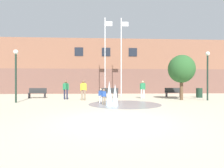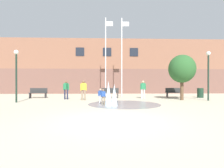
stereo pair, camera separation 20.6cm
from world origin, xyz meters
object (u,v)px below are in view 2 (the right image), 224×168
Objects in this scene: street_tree_near_building at (182,69)px; lamp_post_left_lane at (16,68)px; child_in_fountain at (100,95)px; flagpole_right at (122,55)px; park_bench_under_right_flagpole at (174,92)px; adult_watching at (84,89)px; park_bench_under_left_flagpole at (110,93)px; adult_in_red at (143,88)px; trash_can at (200,93)px; teen_by_trashcan at (66,88)px; park_bench_left_of_flagpoles at (38,93)px; child_with_pink_shirt at (103,96)px; flagpole_left at (106,55)px; lamp_post_right_lane at (208,68)px.

lamp_post_left_lane is at bearing -173.83° from street_tree_near_building.
child_in_fountain is 0.27× the size of lamp_post_left_lane.
street_tree_near_building is (4.47, -4.18, -1.81)m from flagpole_right.
park_bench_under_right_flagpole is at bearing 81.06° from street_tree_near_building.
adult_watching is at bearing 64.10° from child_in_fountain.
child_in_fountain is at bearing -100.64° from park_bench_under_left_flagpole.
adult_in_red is 5.63m from trash_can.
teen_by_trashcan reaches higher than child_in_fountain.
lamp_post_left_lane is at bearing 3.22° from adult_watching.
child_in_fountain is at bearing -108.97° from flagpole_right.
child_in_fountain is at bearing -36.67° from park_bench_left_of_flagpoles.
adult_in_red is 0.43× the size of lamp_post_left_lane.
adult_watching is at bearing -168.33° from trash_can.
flagpole_left is at bearing 71.47° from child_with_pink_shirt.
flagpole_left is at bearing 167.12° from trash_can.
child_with_pink_shirt is at bearing -140.95° from child_in_fountain.
flagpole_left reaches higher than child_with_pink_shirt.
lamp_post_right_lane is 4.30× the size of trash_can.
park_bench_left_of_flagpoles is at bearing 89.02° from lamp_post_left_lane.
child_with_pink_shirt reaches higher than park_bench_under_right_flagpole.
lamp_post_left_lane is 1.01× the size of street_tree_near_building.
child_with_pink_shirt is at bearing -41.34° from park_bench_left_of_flagpoles.
trash_can is at bearing -1.53° from park_bench_under_left_flagpole.
lamp_post_right_lane is at bearing -16.03° from street_tree_near_building.
park_bench_left_of_flagpoles is 9.66m from adult_in_red.
adult_watching is (-1.38, 1.84, 0.35)m from child_in_fountain.
adult_watching reaches higher than park_bench_under_left_flagpole.
flagpole_right is at bearing 125.74° from adult_in_red.
teen_by_trashcan is (-3.76, -1.49, 0.45)m from park_bench_under_left_flagpole.
park_bench_left_of_flagpoles is 1.62× the size of child_with_pink_shirt.
park_bench_under_left_flagpole is 0.43× the size of lamp_post_left_lane.
street_tree_near_building is (5.76, -2.38, 2.04)m from park_bench_under_left_flagpole.
child_with_pink_shirt is at bearing -91.63° from flagpole_left.
adult_watching is at bearing 177.18° from lamp_post_right_lane.
child_with_pink_shirt is (-3.51, -4.38, -0.35)m from adult_in_red.
teen_by_trashcan reaches higher than park_bench_under_left_flagpole.
child_with_pink_shirt is at bearing -13.84° from lamp_post_left_lane.
flagpole_right is at bearing 12.00° from park_bench_left_of_flagpoles.
park_bench_under_right_flagpole is (12.86, 0.16, 0.00)m from park_bench_left_of_flagpoles.
park_bench_left_of_flagpoles is 14.77m from lamp_post_right_lane.
trash_can is at bearing -1.27° from park_bench_left_of_flagpoles.
lamp_post_right_lane is (11.39, -1.43, 1.60)m from teen_by_trashcan.
flagpole_right reaches higher than child_with_pink_shirt.
teen_by_trashcan is (-6.67, -0.62, 0.00)m from adult_in_red.
adult_in_red is 1.77× the size of trash_can.
trash_can is (7.20, -2.03, -3.88)m from flagpole_right.
park_bench_under_left_flagpole is (6.69, -0.11, 0.00)m from park_bench_left_of_flagpoles.
teen_by_trashcan and adult_watching have the same top height.
flagpole_right is at bearing 143.36° from lamp_post_right_lane.
park_bench_under_left_flagpole is at bearing 178.47° from trash_can.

